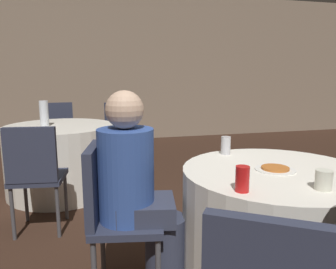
# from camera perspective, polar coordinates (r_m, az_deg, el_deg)

# --- Properties ---
(wall_back) EXTENTS (16.00, 0.06, 2.80)m
(wall_back) POSITION_cam_1_polar(r_m,az_deg,el_deg) (6.49, -6.49, 11.50)
(wall_back) COLOR gray
(wall_back) RESTS_ON ground_plane
(table_near) EXTENTS (1.09, 1.09, 0.74)m
(table_near) POSITION_cam_1_polar(r_m,az_deg,el_deg) (2.12, 17.85, -15.47)
(table_near) COLOR white
(table_near) RESTS_ON ground_plane
(table_far) EXTENTS (1.15, 1.15, 0.74)m
(table_far) POSITION_cam_1_polar(r_m,az_deg,el_deg) (3.76, -18.10, -4.05)
(table_far) COLOR white
(table_far) RESTS_ON ground_plane
(chair_near_west) EXTENTS (0.47, 0.47, 0.89)m
(chair_near_west) POSITION_cam_1_polar(r_m,az_deg,el_deg) (1.93, -9.93, -12.22)
(chair_near_west) COLOR #2D3347
(chair_near_west) RESTS_ON ground_plane
(chair_far_north) EXTENTS (0.43, 0.43, 0.89)m
(chair_far_north) POSITION_cam_1_polar(r_m,az_deg,el_deg) (4.69, -18.41, 0.92)
(chair_far_north) COLOR #2D3347
(chair_far_north) RESTS_ON ground_plane
(chair_far_south) EXTENTS (0.45, 0.45, 0.89)m
(chair_far_south) POSITION_cam_1_polar(r_m,az_deg,el_deg) (2.79, -22.13, -5.66)
(chair_far_south) COLOR #2D3347
(chair_far_south) RESTS_ON ground_plane
(chair_far_northeast) EXTENTS (0.56, 0.56, 0.89)m
(chair_far_northeast) POSITION_cam_1_polar(r_m,az_deg,el_deg) (4.47, -9.46, 0.86)
(chair_far_northeast) COLOR #2D3347
(chair_far_northeast) RESTS_ON ground_plane
(person_blue_shirt) EXTENTS (0.49, 0.35, 1.20)m
(person_blue_shirt) POSITION_cam_1_polar(r_m,az_deg,el_deg) (1.89, -4.96, -10.59)
(person_blue_shirt) COLOR #33384C
(person_blue_shirt) RESTS_ON ground_plane
(pizza_plate_near) EXTENTS (0.23, 0.23, 0.02)m
(pizza_plate_near) POSITION_cam_1_polar(r_m,az_deg,el_deg) (1.98, 18.16, -5.70)
(pizza_plate_near) COLOR white
(pizza_plate_near) RESTS_ON table_near
(soda_can_silver) EXTENTS (0.07, 0.07, 0.12)m
(soda_can_silver) POSITION_cam_1_polar(r_m,az_deg,el_deg) (2.28, 10.02, -1.88)
(soda_can_silver) COLOR silver
(soda_can_silver) RESTS_ON table_near
(soda_can_red) EXTENTS (0.07, 0.07, 0.12)m
(soda_can_red) POSITION_cam_1_polar(r_m,az_deg,el_deg) (1.58, 12.82, -7.55)
(soda_can_red) COLOR red
(soda_can_red) RESTS_ON table_near
(cup_near) EXTENTS (0.08, 0.08, 0.10)m
(cup_near) POSITION_cam_1_polar(r_m,az_deg,el_deg) (1.73, 25.46, -7.16)
(cup_near) COLOR silver
(cup_near) RESTS_ON table_near
(bottle_far) EXTENTS (0.09, 0.09, 0.27)m
(bottle_far) POSITION_cam_1_polar(r_m,az_deg,el_deg) (3.68, -20.78, 3.45)
(bottle_far) COLOR silver
(bottle_far) RESTS_ON table_far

